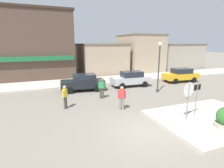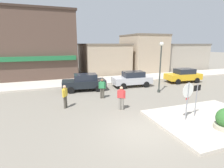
{
  "view_description": "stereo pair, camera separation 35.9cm",
  "coord_description": "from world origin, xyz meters",
  "px_view_note": "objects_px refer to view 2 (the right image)",
  "views": [
    {
      "loc": [
        -4.52,
        -6.89,
        4.33
      ],
      "look_at": [
        -0.02,
        4.5,
        1.5
      ],
      "focal_mm": 28.0,
      "sensor_mm": 36.0,
      "label": 1
    },
    {
      "loc": [
        -4.19,
        -7.02,
        4.33
      ],
      "look_at": [
        -0.02,
        4.5,
        1.5
      ],
      "focal_mm": 28.0,
      "sensor_mm": 36.0,
      "label": 2
    }
  ],
  "objects_px": {
    "lamp_post": "(161,60)",
    "pedestrian_kerb_side": "(65,96)",
    "one_way_sign": "(196,97)",
    "parked_car_second": "(132,79)",
    "pedestrian_crossing_near": "(102,88)",
    "parked_car_nearest": "(84,82)",
    "pedestrian_crossing_far": "(121,97)",
    "parked_car_third": "(183,75)",
    "stop_sign": "(187,96)"
  },
  "relations": [
    {
      "from": "lamp_post",
      "to": "pedestrian_kerb_side",
      "type": "distance_m",
      "value": 8.72
    },
    {
      "from": "one_way_sign",
      "to": "lamp_post",
      "type": "relative_size",
      "value": 0.46
    },
    {
      "from": "parked_car_second",
      "to": "pedestrian_kerb_side",
      "type": "height_order",
      "value": "pedestrian_kerb_side"
    },
    {
      "from": "pedestrian_crossing_near",
      "to": "parked_car_second",
      "type": "bearing_deg",
      "value": 34.76
    },
    {
      "from": "pedestrian_crossing_near",
      "to": "pedestrian_kerb_side",
      "type": "relative_size",
      "value": 1.0
    },
    {
      "from": "parked_car_second",
      "to": "parked_car_nearest",
      "type": "bearing_deg",
      "value": 178.9
    },
    {
      "from": "parked_car_second",
      "to": "pedestrian_crossing_far",
      "type": "distance_m",
      "value": 6.79
    },
    {
      "from": "lamp_post",
      "to": "parked_car_third",
      "type": "xyz_separation_m",
      "value": [
        5.17,
        2.75,
        -2.15
      ]
    },
    {
      "from": "parked_car_nearest",
      "to": "lamp_post",
      "type": "bearing_deg",
      "value": -25.8
    },
    {
      "from": "lamp_post",
      "to": "pedestrian_crossing_near",
      "type": "height_order",
      "value": "lamp_post"
    },
    {
      "from": "parked_car_third",
      "to": "pedestrian_crossing_near",
      "type": "distance_m",
      "value": 10.87
    },
    {
      "from": "pedestrian_kerb_side",
      "to": "parked_car_nearest",
      "type": "bearing_deg",
      "value": 62.78
    },
    {
      "from": "one_way_sign",
      "to": "parked_car_third",
      "type": "xyz_separation_m",
      "value": [
        6.58,
        8.38,
        -0.52
      ]
    },
    {
      "from": "stop_sign",
      "to": "pedestrian_crossing_far",
      "type": "relative_size",
      "value": 1.43
    },
    {
      "from": "stop_sign",
      "to": "one_way_sign",
      "type": "height_order",
      "value": "stop_sign"
    },
    {
      "from": "lamp_post",
      "to": "one_way_sign",
      "type": "bearing_deg",
      "value": -104.13
    },
    {
      "from": "stop_sign",
      "to": "parked_car_nearest",
      "type": "bearing_deg",
      "value": 114.29
    },
    {
      "from": "pedestrian_crossing_near",
      "to": "pedestrian_kerb_side",
      "type": "xyz_separation_m",
      "value": [
        -3.02,
        -1.25,
        0.0
      ]
    },
    {
      "from": "stop_sign",
      "to": "parked_car_nearest",
      "type": "distance_m",
      "value": 9.7
    },
    {
      "from": "parked_car_second",
      "to": "pedestrian_kerb_side",
      "type": "xyz_separation_m",
      "value": [
        -7.12,
        -4.1,
        0.06
      ]
    },
    {
      "from": "parked_car_third",
      "to": "pedestrian_crossing_far",
      "type": "xyz_separation_m",
      "value": [
        -10.07,
        -5.57,
        0.06
      ]
    },
    {
      "from": "one_way_sign",
      "to": "pedestrian_crossing_far",
      "type": "distance_m",
      "value": 4.5
    },
    {
      "from": "pedestrian_crossing_near",
      "to": "pedestrian_kerb_side",
      "type": "bearing_deg",
      "value": -157.52
    },
    {
      "from": "parked_car_nearest",
      "to": "pedestrian_crossing_near",
      "type": "relative_size",
      "value": 2.58
    },
    {
      "from": "one_way_sign",
      "to": "parked_car_second",
      "type": "bearing_deg",
      "value": 88.95
    },
    {
      "from": "one_way_sign",
      "to": "pedestrian_kerb_side",
      "type": "relative_size",
      "value": 1.3
    },
    {
      "from": "lamp_post",
      "to": "parked_car_nearest",
      "type": "height_order",
      "value": "lamp_post"
    },
    {
      "from": "parked_car_third",
      "to": "one_way_sign",
      "type": "bearing_deg",
      "value": -128.17
    },
    {
      "from": "stop_sign",
      "to": "one_way_sign",
      "type": "relative_size",
      "value": 1.1
    },
    {
      "from": "pedestrian_crossing_near",
      "to": "pedestrian_crossing_far",
      "type": "height_order",
      "value": "same"
    },
    {
      "from": "parked_car_second",
      "to": "pedestrian_kerb_side",
      "type": "distance_m",
      "value": 8.22
    },
    {
      "from": "parked_car_third",
      "to": "pedestrian_crossing_far",
      "type": "bearing_deg",
      "value": -151.07
    },
    {
      "from": "one_way_sign",
      "to": "lamp_post",
      "type": "xyz_separation_m",
      "value": [
        1.42,
        5.62,
        1.63
      ]
    },
    {
      "from": "one_way_sign",
      "to": "parked_car_nearest",
      "type": "xyz_separation_m",
      "value": [
        -4.81,
        8.63,
        -0.52
      ]
    },
    {
      "from": "parked_car_second",
      "to": "pedestrian_kerb_side",
      "type": "relative_size",
      "value": 2.53
    },
    {
      "from": "lamp_post",
      "to": "pedestrian_crossing_near",
      "type": "bearing_deg",
      "value": 179.31
    },
    {
      "from": "one_way_sign",
      "to": "lamp_post",
      "type": "bearing_deg",
      "value": 75.87
    },
    {
      "from": "pedestrian_kerb_side",
      "to": "pedestrian_crossing_near",
      "type": "bearing_deg",
      "value": 22.48
    },
    {
      "from": "lamp_post",
      "to": "parked_car_nearest",
      "type": "xyz_separation_m",
      "value": [
        -6.22,
        3.01,
        -2.15
      ]
    },
    {
      "from": "stop_sign",
      "to": "parked_car_nearest",
      "type": "xyz_separation_m",
      "value": [
        -3.98,
        8.81,
        -0.71
      ]
    },
    {
      "from": "stop_sign",
      "to": "pedestrian_kerb_side",
      "type": "height_order",
      "value": "stop_sign"
    },
    {
      "from": "lamp_post",
      "to": "pedestrian_kerb_side",
      "type": "xyz_separation_m",
      "value": [
        -8.38,
        -1.18,
        -2.09
      ]
    },
    {
      "from": "lamp_post",
      "to": "pedestrian_kerb_side",
      "type": "height_order",
      "value": "lamp_post"
    },
    {
      "from": "stop_sign",
      "to": "pedestrian_crossing_far",
      "type": "distance_m",
      "value": 4.05
    },
    {
      "from": "pedestrian_crossing_far",
      "to": "stop_sign",
      "type": "bearing_deg",
      "value": -48.37
    },
    {
      "from": "parked_car_second",
      "to": "parked_car_third",
      "type": "distance_m",
      "value": 6.43
    },
    {
      "from": "stop_sign",
      "to": "one_way_sign",
      "type": "bearing_deg",
      "value": 12.41
    },
    {
      "from": "stop_sign",
      "to": "pedestrian_crossing_far",
      "type": "height_order",
      "value": "stop_sign"
    },
    {
      "from": "parked_car_second",
      "to": "one_way_sign",
      "type": "bearing_deg",
      "value": -91.05
    },
    {
      "from": "lamp_post",
      "to": "parked_car_nearest",
      "type": "distance_m",
      "value": 7.24
    }
  ]
}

